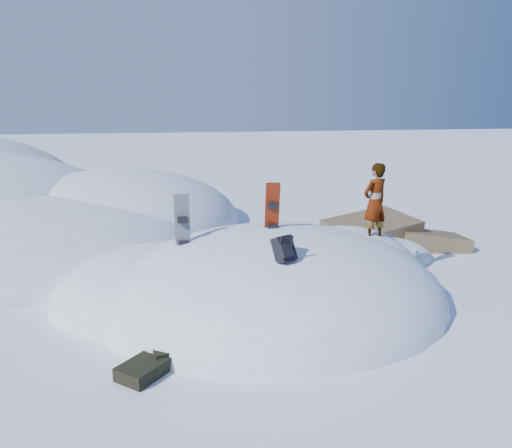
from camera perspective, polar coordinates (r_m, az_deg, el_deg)
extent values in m
plane|color=white|center=(10.22, 2.01, -8.85)|extent=(120.00, 120.00, 0.00)
ellipsoid|color=white|center=(10.22, 2.01, -8.85)|extent=(7.00, 6.00, 3.00)
ellipsoid|color=white|center=(10.53, -10.63, -8.38)|extent=(4.40, 4.00, 2.20)
ellipsoid|color=white|center=(11.44, 9.93, -6.54)|extent=(3.60, 3.20, 2.50)
ellipsoid|color=white|center=(15.19, -25.42, -2.61)|extent=(10.00, 9.00, 2.80)
ellipsoid|color=white|center=(17.18, -15.38, 0.02)|extent=(8.00, 8.00, 3.60)
ellipsoid|color=white|center=(14.13, -24.40, -3.65)|extent=(6.00, 5.00, 1.80)
cube|color=brown|center=(14.37, 12.93, -2.07)|extent=(2.82, 2.41, 1.62)
cube|color=brown|center=(14.81, 19.19, -2.83)|extent=(2.16, 1.80, 1.33)
cube|color=brown|center=(15.69, 13.14, -1.13)|extent=(2.08, 2.01, 1.10)
ellipsoid|color=white|center=(13.36, 13.08, -3.72)|extent=(3.20, 2.40, 1.00)
cube|color=red|center=(9.93, 1.82, 0.50)|extent=(0.29, 0.24, 1.53)
cube|color=black|center=(9.81, 1.91, 2.17)|extent=(0.18, 0.12, 0.14)
cube|color=black|center=(9.91, 1.89, -0.45)|extent=(0.18, 0.12, 0.14)
cube|color=black|center=(9.66, -8.36, -1.24)|extent=(0.30, 0.24, 1.56)
cube|color=black|center=(9.53, -8.41, 0.49)|extent=(0.19, 0.12, 0.14)
cube|color=black|center=(9.64, -8.31, -2.23)|extent=(0.19, 0.12, 0.14)
cube|color=black|center=(8.43, 3.22, -2.89)|extent=(0.45, 0.48, 0.49)
cube|color=black|center=(8.30, 3.46, -3.03)|extent=(0.28, 0.26, 0.26)
cylinder|color=black|center=(8.27, 2.78, -2.38)|extent=(0.04, 0.18, 0.33)
cylinder|color=black|center=(8.31, 4.09, -2.30)|extent=(0.04, 0.18, 0.33)
cube|color=black|center=(7.80, -12.68, -15.83)|extent=(0.88, 0.90, 0.21)
cube|color=black|center=(7.95, -10.14, -14.35)|extent=(0.45, 0.37, 0.14)
imported|color=slate|center=(10.82, 13.43, 2.40)|extent=(0.71, 0.60, 1.67)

